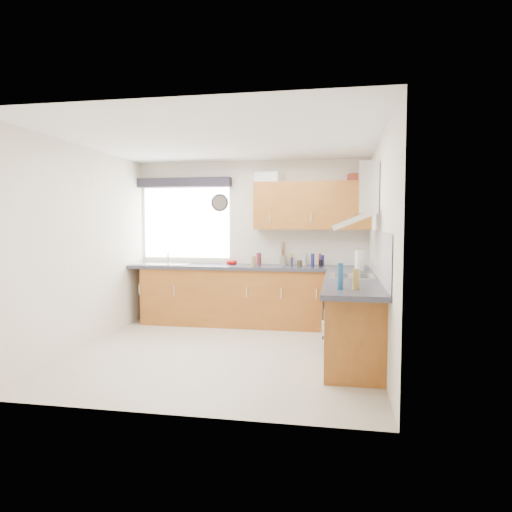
% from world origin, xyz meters
% --- Properties ---
extents(ground_plane, '(3.60, 3.60, 0.00)m').
position_xyz_m(ground_plane, '(0.00, 0.00, 0.00)').
color(ground_plane, beige).
extents(ceiling, '(3.60, 3.60, 0.02)m').
position_xyz_m(ceiling, '(0.00, 0.00, 2.50)').
color(ceiling, white).
rests_on(ceiling, wall_back).
extents(wall_back, '(3.60, 0.02, 2.50)m').
position_xyz_m(wall_back, '(0.00, 1.80, 1.25)').
color(wall_back, silver).
rests_on(wall_back, ground_plane).
extents(wall_front, '(3.60, 0.02, 2.50)m').
position_xyz_m(wall_front, '(0.00, -1.80, 1.25)').
color(wall_front, silver).
rests_on(wall_front, ground_plane).
extents(wall_left, '(0.02, 3.60, 2.50)m').
position_xyz_m(wall_left, '(-1.80, 0.00, 1.25)').
color(wall_left, silver).
rests_on(wall_left, ground_plane).
extents(wall_right, '(0.02, 3.60, 2.50)m').
position_xyz_m(wall_right, '(1.80, 0.00, 1.25)').
color(wall_right, silver).
rests_on(wall_right, ground_plane).
extents(window, '(1.40, 0.02, 1.10)m').
position_xyz_m(window, '(-1.05, 1.79, 1.55)').
color(window, white).
rests_on(window, wall_back).
extents(window_blind, '(1.50, 0.18, 0.14)m').
position_xyz_m(window_blind, '(-1.05, 1.70, 2.18)').
color(window_blind, black).
rests_on(window_blind, wall_back).
extents(splashback, '(0.01, 3.00, 0.54)m').
position_xyz_m(splashback, '(1.79, 0.30, 1.18)').
color(splashback, white).
rests_on(splashback, wall_right).
extents(base_cab_back, '(3.00, 0.58, 0.86)m').
position_xyz_m(base_cab_back, '(-0.10, 1.51, 0.43)').
color(base_cab_back, brown).
rests_on(base_cab_back, ground_plane).
extents(base_cab_corner, '(0.60, 0.60, 0.86)m').
position_xyz_m(base_cab_corner, '(1.50, 1.50, 0.43)').
color(base_cab_corner, brown).
rests_on(base_cab_corner, ground_plane).
extents(base_cab_right, '(0.58, 2.10, 0.86)m').
position_xyz_m(base_cab_right, '(1.51, 0.15, 0.43)').
color(base_cab_right, brown).
rests_on(base_cab_right, ground_plane).
extents(worktop_back, '(3.60, 0.62, 0.05)m').
position_xyz_m(worktop_back, '(0.00, 1.50, 0.89)').
color(worktop_back, '#282833').
rests_on(worktop_back, base_cab_back).
extents(worktop_right, '(0.62, 2.42, 0.05)m').
position_xyz_m(worktop_right, '(1.50, 0.00, 0.89)').
color(worktop_right, '#282833').
rests_on(worktop_right, base_cab_right).
extents(sink, '(0.84, 0.46, 0.10)m').
position_xyz_m(sink, '(-1.33, 1.50, 0.95)').
color(sink, silver).
rests_on(sink, worktop_back).
extents(oven, '(0.56, 0.58, 0.85)m').
position_xyz_m(oven, '(1.50, 0.30, 0.42)').
color(oven, black).
rests_on(oven, ground_plane).
extents(hob_plate, '(0.52, 0.52, 0.01)m').
position_xyz_m(hob_plate, '(1.50, 0.30, 0.92)').
color(hob_plate, silver).
rests_on(hob_plate, worktop_right).
extents(extractor_hood, '(0.52, 0.78, 0.66)m').
position_xyz_m(extractor_hood, '(1.60, 0.30, 1.77)').
color(extractor_hood, silver).
rests_on(extractor_hood, wall_right).
extents(upper_cabinets, '(1.70, 0.35, 0.70)m').
position_xyz_m(upper_cabinets, '(0.95, 1.62, 1.80)').
color(upper_cabinets, brown).
rests_on(upper_cabinets, wall_back).
extents(washing_machine, '(0.59, 0.57, 0.76)m').
position_xyz_m(washing_machine, '(-0.29, 1.52, 0.38)').
color(washing_machine, white).
rests_on(washing_machine, ground_plane).
extents(wall_clock, '(0.28, 0.04, 0.28)m').
position_xyz_m(wall_clock, '(-0.50, 1.78, 1.87)').
color(wall_clock, black).
rests_on(wall_clock, wall_back).
extents(casserole, '(0.44, 0.37, 0.16)m').
position_xyz_m(casserole, '(0.30, 1.72, 2.23)').
color(casserole, white).
rests_on(casserole, upper_cabinets).
extents(storage_box, '(0.28, 0.25, 0.11)m').
position_xyz_m(storage_box, '(1.60, 1.72, 2.21)').
color(storage_box, '#A23E2A').
rests_on(storage_box, upper_cabinets).
extents(utensil_pot, '(0.12, 0.12, 0.14)m').
position_xyz_m(utensil_pot, '(0.52, 1.69, 0.98)').
color(utensil_pot, slate).
rests_on(utensil_pot, worktop_back).
extents(kitchen_roll, '(0.14, 0.14, 0.26)m').
position_xyz_m(kitchen_roll, '(1.62, 1.03, 1.04)').
color(kitchen_roll, white).
rests_on(kitchen_roll, worktop_right).
extents(tomato_cluster, '(0.16, 0.16, 0.06)m').
position_xyz_m(tomato_cluster, '(-0.28, 1.65, 0.94)').
color(tomato_cluster, '#BC0C0C').
rests_on(tomato_cluster, worktop_back).
extents(jar_0, '(0.04, 0.04, 0.12)m').
position_xyz_m(jar_0, '(0.65, 1.63, 0.97)').
color(jar_0, navy).
rests_on(jar_0, worktop_back).
extents(jar_1, '(0.05, 0.05, 0.13)m').
position_xyz_m(jar_1, '(0.07, 1.69, 0.98)').
color(jar_1, '#AEA294').
rests_on(jar_1, worktop_back).
extents(jar_2, '(0.06, 0.06, 0.17)m').
position_xyz_m(jar_2, '(1.11, 1.57, 0.99)').
color(jar_2, '#1C164B').
rests_on(jar_2, worktop_back).
extents(jar_3, '(0.05, 0.05, 0.10)m').
position_xyz_m(jar_3, '(1.09, 1.53, 0.96)').
color(jar_3, black).
rests_on(jar_3, worktop_back).
extents(jar_4, '(0.07, 0.07, 0.09)m').
position_xyz_m(jar_4, '(0.79, 1.43, 0.96)').
color(jar_4, '#342C1D').
rests_on(jar_4, worktop_back).
extents(jar_5, '(0.07, 0.07, 0.19)m').
position_xyz_m(jar_5, '(0.84, 1.67, 1.00)').
color(jar_5, '#B5AA9B').
rests_on(jar_5, worktop_back).
extents(jar_6, '(0.04, 0.04, 0.19)m').
position_xyz_m(jar_6, '(1.07, 1.56, 1.01)').
color(jar_6, maroon).
rests_on(jar_6, worktop_back).
extents(jar_7, '(0.05, 0.05, 0.15)m').
position_xyz_m(jar_7, '(0.11, 1.37, 0.98)').
color(jar_7, olive).
rests_on(jar_7, worktop_back).
extents(jar_8, '(0.05, 0.05, 0.17)m').
position_xyz_m(jar_8, '(0.64, 1.68, 1.00)').
color(jar_8, '#9F9136').
rests_on(jar_8, worktop_back).
extents(jar_9, '(0.07, 0.07, 0.18)m').
position_xyz_m(jar_9, '(0.16, 1.60, 1.00)').
color(jar_9, '#5A2025').
rests_on(jar_9, worktop_back).
extents(jar_10, '(0.05, 0.05, 0.19)m').
position_xyz_m(jar_10, '(0.98, 1.44, 1.01)').
color(jar_10, '#181446').
rests_on(jar_10, worktop_back).
extents(bottle_0, '(0.07, 0.07, 0.19)m').
position_xyz_m(bottle_0, '(1.51, -0.76, 1.01)').
color(bottle_0, olive).
rests_on(bottle_0, worktop_right).
extents(bottle_1, '(0.05, 0.05, 0.25)m').
position_xyz_m(bottle_1, '(1.36, -0.82, 1.04)').
color(bottle_1, navy).
rests_on(bottle_1, worktop_right).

